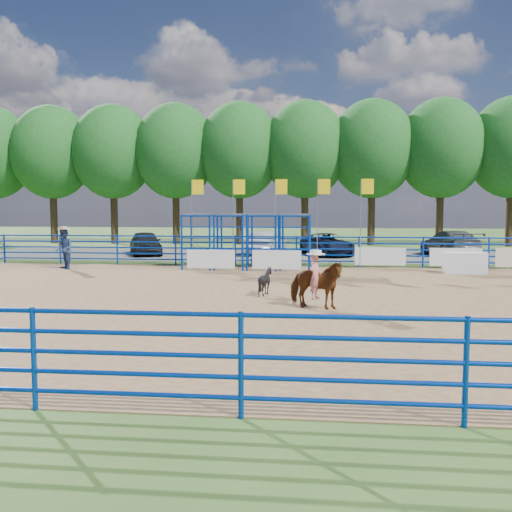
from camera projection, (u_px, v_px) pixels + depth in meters
name	position (u px, v px, depth m)	size (l,w,h in m)	color
ground	(284.00, 300.00, 17.82)	(120.00, 120.00, 0.00)	#426327
arena_dirt	(284.00, 300.00, 17.81)	(30.00, 20.00, 0.02)	olive
gravel_strip	(301.00, 255.00, 34.65)	(40.00, 10.00, 0.01)	gray
announcer_table	(465.00, 263.00, 24.78)	(1.72, 0.80, 0.92)	silver
horse_and_rider	(316.00, 280.00, 16.21)	(1.81, 1.24, 2.33)	brown
calf	(265.00, 281.00, 18.75)	(0.73, 0.83, 0.91)	black
spectator_cowboy	(64.00, 248.00, 26.38)	(1.16, 1.17, 1.96)	navy
car_a	(145.00, 243.00, 34.37)	(1.70, 4.22, 1.44)	black
car_b	(267.00, 243.00, 34.63)	(1.50, 4.31, 1.42)	#919499
car_c	(327.00, 244.00, 34.00)	(2.18, 4.74, 1.32)	#141933
car_d	(450.00, 243.00, 33.26)	(2.13, 5.25, 1.52)	#5B5B5E
perimeter_fence	(284.00, 277.00, 17.75)	(30.10, 20.10, 1.50)	#0734AA
chute_assembly	(255.00, 242.00, 26.66)	(19.32, 2.41, 4.20)	#0734AA
treeline	(305.00, 145.00, 42.91)	(56.40, 6.40, 11.24)	#3F2B19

